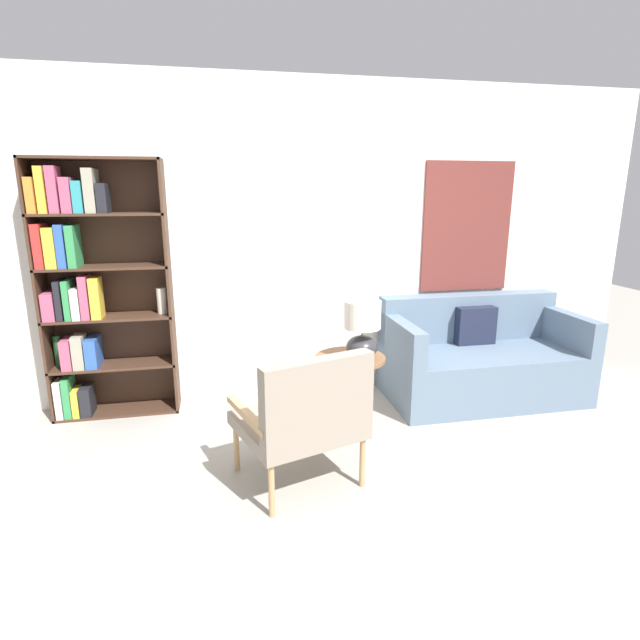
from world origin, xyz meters
TOP-DOWN VIEW (x-y plane):
  - ground_plane at (0.00, 0.00)m, footprint 14.00×14.00m
  - wall_back at (0.03, 2.03)m, footprint 6.40×0.08m
  - bookshelf at (-1.68, 1.85)m, footprint 0.97×0.30m
  - armchair at (-0.21, 0.44)m, footprint 0.85×0.82m
  - couch at (1.56, 1.58)m, footprint 1.67×0.86m
  - side_table at (0.26, 1.18)m, footprint 0.54×0.54m
  - table_lamp at (0.33, 1.13)m, footprint 0.27×0.27m

SIDE VIEW (x-z plane):
  - ground_plane at x=0.00m, z-range 0.00..0.00m
  - couch at x=1.56m, z-range -0.11..0.76m
  - armchair at x=-0.21m, z-range 0.05..0.94m
  - side_table at x=0.26m, z-range 0.23..0.80m
  - table_lamp at x=0.33m, z-range 0.60..1.03m
  - bookshelf at x=-1.68m, z-range 0.06..2.08m
  - wall_back at x=0.03m, z-range 0.00..2.70m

